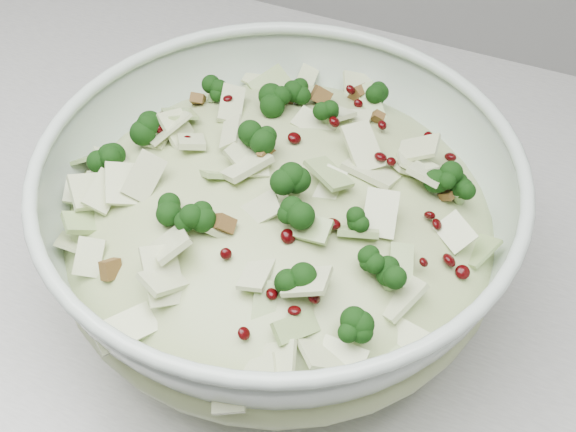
% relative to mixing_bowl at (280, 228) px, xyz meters
% --- Properties ---
extents(mixing_bowl, '(0.43, 0.43, 0.14)m').
position_rel_mixing_bowl_xyz_m(mixing_bowl, '(0.00, 0.00, 0.00)').
color(mixing_bowl, silver).
rests_on(mixing_bowl, counter).
extents(salad, '(0.39, 0.39, 0.14)m').
position_rel_mixing_bowl_xyz_m(salad, '(-0.00, -0.00, 0.02)').
color(salad, '#A2AD76').
rests_on(salad, mixing_bowl).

